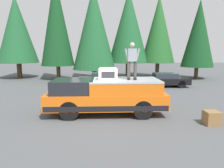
{
  "coord_description": "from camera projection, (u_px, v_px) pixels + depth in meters",
  "views": [
    {
      "loc": [
        -8.92,
        -0.2,
        2.93
      ],
      "look_at": [
        0.92,
        -0.59,
        1.35
      ],
      "focal_mm": 32.42,
      "sensor_mm": 36.0,
      "label": 1
    }
  ],
  "objects": [
    {
      "name": "ground_plane",
      "position": [
        100.0,
        116.0,
        9.25
      ],
      "size": [
        90.0,
        90.0,
        0.0
      ],
      "primitive_type": "plane",
      "color": "#4C4F51"
    },
    {
      "name": "pickup_truck",
      "position": [
        106.0,
        96.0,
        9.54
      ],
      "size": [
        2.01,
        5.54,
        1.65
      ],
      "color": "orange",
      "rests_on": "ground"
    },
    {
      "name": "compressor_unit",
      "position": [
        108.0,
        74.0,
        9.27
      ],
      "size": [
        0.65,
        0.84,
        0.56
      ],
      "color": "white",
      "rests_on": "pickup_truck"
    },
    {
      "name": "person_on_truck_bed",
      "position": [
        132.0,
        60.0,
        9.21
      ],
      "size": [
        0.29,
        0.72,
        1.69
      ],
      "color": "#423D38",
      "rests_on": "pickup_truck"
    },
    {
      "name": "parked_car_black",
      "position": [
        164.0,
        80.0,
        17.01
      ],
      "size": [
        1.64,
        4.1,
        1.16
      ],
      "color": "black",
      "rests_on": "ground"
    },
    {
      "name": "parked_car_grey",
      "position": [
        102.0,
        79.0,
        17.22
      ],
      "size": [
        1.64,
        4.1,
        1.16
      ],
      "color": "gray",
      "rests_on": "ground"
    },
    {
      "name": "wooden_crate",
      "position": [
        212.0,
        118.0,
        8.16
      ],
      "size": [
        0.56,
        0.56,
        0.56
      ],
      "primitive_type": "cube",
      "color": "olive",
      "rests_on": "ground"
    },
    {
      "name": "conifer_far_left",
      "position": [
        199.0,
        34.0,
        21.43
      ],
      "size": [
        3.4,
        3.4,
        8.33
      ],
      "color": "#4C3826",
      "rests_on": "ground"
    },
    {
      "name": "conifer_left",
      "position": [
        159.0,
        30.0,
        22.84
      ],
      "size": [
        3.75,
        3.75,
        9.12
      ],
      "color": "#4C3826",
      "rests_on": "ground"
    },
    {
      "name": "conifer_center_left",
      "position": [
        129.0,
        27.0,
        22.63
      ],
      "size": [
        4.49,
        4.49,
        9.73
      ],
      "color": "#4C3826",
      "rests_on": "ground"
    },
    {
      "name": "conifer_center_right",
      "position": [
        94.0,
        28.0,
        21.14
      ],
      "size": [
        4.55,
        4.55,
        9.64
      ],
      "color": "#4C3826",
      "rests_on": "ground"
    },
    {
      "name": "conifer_right",
      "position": [
        56.0,
        21.0,
        20.68
      ],
      "size": [
        3.42,
        3.42,
        10.58
      ],
      "color": "#4C3826",
      "rests_on": "ground"
    },
    {
      "name": "conifer_far_right",
      "position": [
        17.0,
        30.0,
        21.92
      ],
      "size": [
        4.36,
        4.36,
        8.88
      ],
      "color": "#4C3826",
      "rests_on": "ground"
    }
  ]
}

